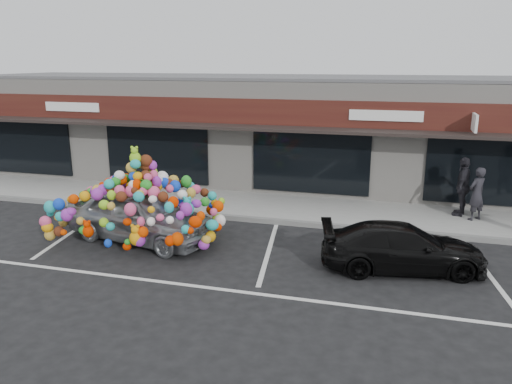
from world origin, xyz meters
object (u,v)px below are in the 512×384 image
(toy_car, at_px, (140,209))
(pedestrian_a, at_px, (477,194))
(black_sedan, at_px, (403,247))
(pedestrian_c, at_px, (463,187))

(toy_car, bearing_deg, pedestrian_a, -54.62)
(toy_car, distance_m, pedestrian_a, 10.09)
(toy_car, bearing_deg, black_sedan, -79.38)
(toy_car, relative_size, black_sedan, 1.28)
(toy_car, relative_size, pedestrian_a, 3.01)
(toy_car, height_order, pedestrian_a, toy_car)
(toy_car, xyz_separation_m, black_sedan, (7.08, -0.16, -0.36))
(pedestrian_a, xyz_separation_m, pedestrian_c, (-0.36, 0.40, 0.11))
(toy_car, height_order, black_sedan, toy_car)
(black_sedan, relative_size, pedestrian_c, 2.08)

